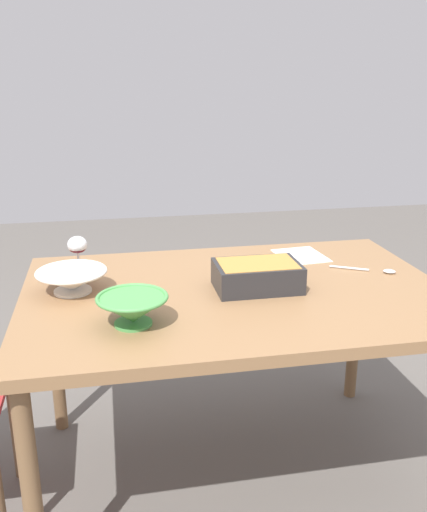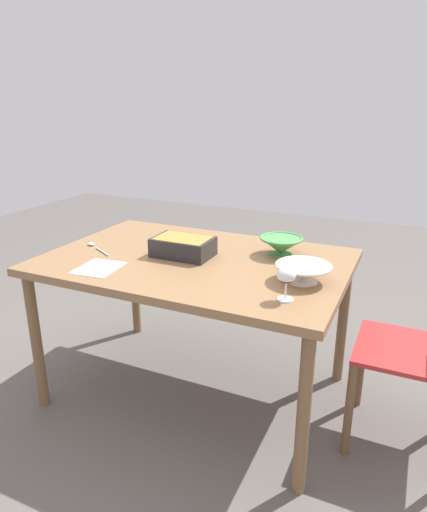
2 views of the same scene
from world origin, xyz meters
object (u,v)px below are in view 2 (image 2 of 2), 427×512
at_px(serving_spoon, 95,246).
at_px(napkin, 99,268).
at_px(dining_table, 196,271).
at_px(mixing_bowl, 303,272).
at_px(wine_glass, 286,277).
at_px(small_bowl, 281,245).
at_px(casserole_dish, 183,246).

xyz_separation_m(serving_spoon, napkin, (-0.20, 0.23, -0.01)).
xyz_separation_m(dining_table, mixing_bowl, (-0.53, 0.08, 0.11)).
relative_size(wine_glass, small_bowl, 0.64).
distance_m(serving_spoon, napkin, 0.31).
height_order(casserole_dish, napkin, casserole_dish).
relative_size(dining_table, mixing_bowl, 6.07).
distance_m(wine_glass, serving_spoon, 1.08).
bearing_deg(mixing_bowl, serving_spoon, -0.46).
xyz_separation_m(small_bowl, napkin, (0.69, 0.52, -0.05)).
bearing_deg(casserole_dish, wine_glass, 153.58).
relative_size(wine_glass, napkin, 0.64).
relative_size(dining_table, serving_spoon, 6.58).
height_order(mixing_bowl, serving_spoon, mixing_bowl).
bearing_deg(wine_glass, small_bowl, -71.48).
xyz_separation_m(wine_glass, serving_spoon, (1.06, -0.22, -0.09)).
relative_size(serving_spoon, napkin, 1.04).
bearing_deg(wine_glass, dining_table, -28.65).
xyz_separation_m(dining_table, napkin, (0.33, 0.30, 0.07)).
bearing_deg(napkin, wine_glass, -178.96).
bearing_deg(serving_spoon, mixing_bowl, 179.54).
distance_m(casserole_dish, napkin, 0.41).
distance_m(mixing_bowl, napkin, 0.90).
relative_size(dining_table, casserole_dish, 5.03).
bearing_deg(small_bowl, mixing_bowl, 121.80).
height_order(casserole_dish, mixing_bowl, casserole_dish).
height_order(wine_glass, napkin, wine_glass).
xyz_separation_m(dining_table, casserole_dish, (0.07, -0.01, 0.12)).
xyz_separation_m(dining_table, wine_glass, (-0.52, 0.28, 0.16)).
bearing_deg(dining_table, wine_glass, 151.35).
bearing_deg(mixing_bowl, casserole_dish, -8.07).
bearing_deg(serving_spoon, small_bowl, -162.31).
bearing_deg(serving_spoon, dining_table, -172.77).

